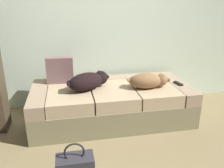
{
  "coord_description": "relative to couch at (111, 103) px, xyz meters",
  "views": [
    {
      "loc": [
        -0.53,
        -1.63,
        1.5
      ],
      "look_at": [
        0.0,
        1.07,
        0.5
      ],
      "focal_mm": 38.04,
      "sensor_mm": 36.0,
      "label": 1
    }
  ],
  "objects": [
    {
      "name": "couch",
      "position": [
        0.0,
        0.0,
        0.0
      ],
      "size": [
        1.98,
        0.95,
        0.45
      ],
      "color": "#847C59",
      "rests_on": "ground"
    },
    {
      "name": "back_wall",
      "position": [
        0.0,
        0.63,
        1.18
      ],
      "size": [
        6.4,
        0.1,
        2.8
      ],
      "primitive_type": "cube",
      "color": "silver",
      "rests_on": "ground"
    },
    {
      "name": "dog_dark",
      "position": [
        -0.28,
        -0.04,
        0.33
      ],
      "size": [
        0.59,
        0.45,
        0.21
      ],
      "color": "black",
      "rests_on": "couch"
    },
    {
      "name": "throw_pillow",
      "position": [
        -0.63,
        0.27,
        0.4
      ],
      "size": [
        0.35,
        0.14,
        0.34
      ],
      "primitive_type": "cube",
      "rotation": [
        0.0,
        0.0,
        -0.05
      ],
      "color": "#7C5B5B",
      "rests_on": "couch"
    },
    {
      "name": "handbag",
      "position": [
        -0.52,
        -1.06,
        -0.1
      ],
      "size": [
        0.32,
        0.18,
        0.38
      ],
      "color": "#302E35",
      "rests_on": "ground"
    },
    {
      "name": "tv_remote",
      "position": [
        0.87,
        -0.09,
        0.24
      ],
      "size": [
        0.07,
        0.16,
        0.02
      ],
      "primitive_type": "cube",
      "rotation": [
        0.0,
        0.0,
        0.18
      ],
      "color": "black",
      "rests_on": "couch"
    },
    {
      "name": "dog_tan",
      "position": [
        0.44,
        -0.14,
        0.32
      ],
      "size": [
        0.56,
        0.27,
        0.19
      ],
      "color": "olive",
      "rests_on": "couch"
    }
  ]
}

